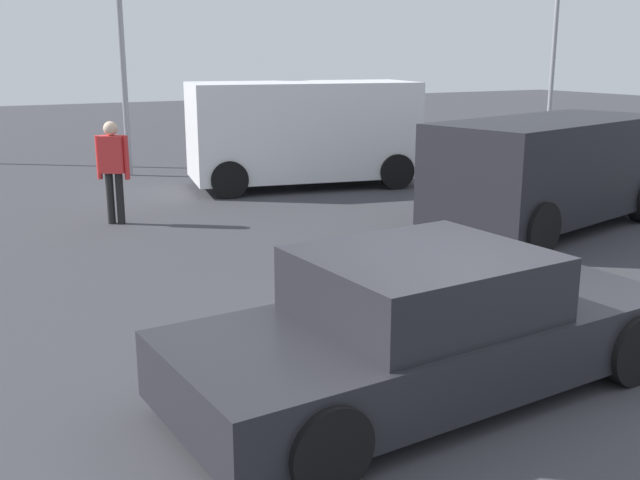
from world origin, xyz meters
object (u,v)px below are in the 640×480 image
Objects in this scene: dog at (422,274)px; light_post_far at (119,10)px; pedestrian at (113,163)px; van_white at (303,131)px; suv_dark at (549,169)px; sedan_foreground at (427,327)px.

light_post_far is at bearing 83.34° from dog.
pedestrian is 0.32× the size of light_post_far.
van_white is 1.05× the size of suv_dark.
suv_dark is at bearing -61.06° from van_white.
pedestrian reaches higher than dog.
dog is 7.82m from van_white.
light_post_far is at bearing 144.16° from van_white.
sedan_foreground is 7.42× the size of dog.
light_post_far reaches higher than sedan_foreground.
dog is at bearing -94.96° from van_white.
sedan_foreground is 6.86m from suv_dark.
van_white reaches higher than sedan_foreground.
suv_dark is 10.38m from light_post_far.
suv_dark is at bearing 14.92° from dog.
dog is (1.54, 2.19, -0.32)m from sedan_foreground.
sedan_foreground is 0.96× the size of suv_dark.
dog is 0.12× the size of light_post_far.
suv_dark is 2.78× the size of pedestrian.
suv_dark is (5.46, 4.12, 0.42)m from sedan_foreground.
suv_dark is (3.93, 1.93, 0.74)m from dog.
van_white is at bearing 62.55° from dog.
sedan_foreground is at bearing -99.79° from van_white.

